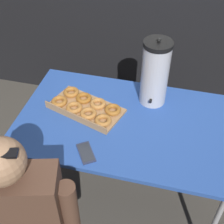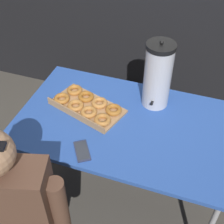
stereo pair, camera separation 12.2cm
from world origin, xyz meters
The scene contains 6 objects.
ground_plane centered at (0.00, 0.00, 0.00)m, with size 12.00×12.00×0.00m, color #4C473F.
folding_table centered at (0.00, 0.00, 0.70)m, with size 1.35×0.84×0.75m.
donut_box centered at (-0.27, 0.04, 0.77)m, with size 0.53×0.38×0.05m.
coffee_urn centered at (0.14, 0.25, 0.97)m, with size 0.18×0.20×0.47m.
cell_phone centered at (-0.16, -0.31, 0.75)m, with size 0.15×0.17×0.01m.
person_seated centered at (-0.35, -0.74, 0.59)m, with size 0.55×0.31×1.24m.
Camera 2 is at (0.38, -1.35, 2.13)m, focal length 50.00 mm.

